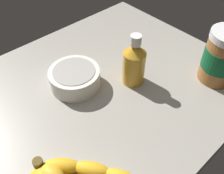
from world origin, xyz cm
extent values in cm
cube|color=gray|center=(0.00, 0.00, -1.68)|extent=(80.67, 61.81, 3.36)
ellipsoid|color=gold|center=(-18.49, -12.44, 1.59)|extent=(7.59, 7.57, 3.18)
ellipsoid|color=gold|center=(-14.61, -17.03, 1.59)|extent=(6.95, 7.99, 3.18)
cylinder|color=brown|center=(-21.69, -9.25, 1.80)|extent=(2.00, 2.00, 3.00)
cylinder|color=#9E602D|center=(27.96, -18.09, 6.33)|extent=(9.34, 9.34, 12.66)
cylinder|color=#0F592D|center=(27.96, -18.09, 6.97)|extent=(9.53, 9.53, 5.70)
cylinder|color=gold|center=(10.45, -3.70, 4.68)|extent=(5.90, 5.90, 9.36)
cone|color=gold|center=(10.45, -3.70, 10.62)|extent=(5.90, 5.90, 2.53)
cylinder|color=white|center=(10.45, -3.70, 13.17)|extent=(2.74, 2.74, 2.57)
cylinder|color=silver|center=(-2.04, 5.43, 2.44)|extent=(13.32, 13.32, 4.88)
cylinder|color=#9D9992|center=(-2.04, 5.43, 2.84)|extent=(10.92, 10.92, 4.39)
camera|label=1|loc=(-27.13, -36.54, 47.52)|focal=40.33mm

